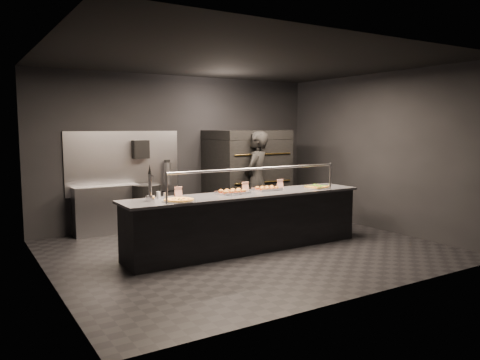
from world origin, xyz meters
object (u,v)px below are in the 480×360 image
Objects in this scene: pizza_oven at (246,176)px; prep_shelf at (107,210)px; worker at (256,181)px; fire_extinguisher at (167,173)px; service_counter at (247,221)px; beer_tap at (150,191)px; slider_tray_a at (232,192)px; slider_tray_b at (267,189)px; trash_bin at (147,208)px; towel_dispenser at (140,149)px; square_pizza at (317,187)px; round_pizza at (179,200)px.

pizza_oven is 1.59× the size of prep_shelf.
fire_extinguisher is at bearing -76.92° from worker.
service_counter is 7.79× the size of beer_tap.
slider_tray_a is 0.72m from slider_tray_b.
beer_tap is 0.59× the size of trash_bin.
trash_bin is (0.70, 2.05, -0.62)m from beer_tap.
towel_dispenser is 0.80× the size of square_pizza.
worker reaches higher than fire_extinguisher.
slider_tray_b is 2.46m from trash_bin.
fire_extinguisher is 1.15× the size of square_pizza.
pizza_oven is 3.86× the size of round_pizza.
towel_dispenser reaches higher than trash_bin.
square_pizza is at bearing -6.07° from slider_tray_a.
fire_extinguisher is 0.96× the size of beer_tap.
square_pizza is (2.65, 0.06, 0.00)m from round_pizza.
square_pizza is at bearing -43.67° from trash_bin.
service_counter is 2.78m from towel_dispenser.
prep_shelf is at bearing -58.52° from worker.
trash_bin is (-2.30, 2.20, -0.49)m from square_pizza.
prep_shelf is at bearing 171.46° from pizza_oven.
slider_tray_a is at bearing 158.84° from service_counter.
round_pizza is at bearing -140.10° from pizza_oven.
pizza_oven reaches higher than slider_tray_b.
slider_tray_a is at bearing -174.72° from slider_tray_b.
beer_tap is at bearing -179.03° from slider_tray_a.
trash_bin is (0.00, -0.28, -1.10)m from towel_dispenser.
prep_shelf is at bearing -176.34° from fire_extinguisher.
round_pizza is 0.55× the size of trash_bin.
towel_dispenser is at bearing -67.30° from worker.
fire_extinguisher reaches higher than round_pizza.
service_counter is 2.50m from fire_extinguisher.
service_counter is 0.71m from slider_tray_b.
round_pizza is 2.34m from trash_bin.
beer_tap reaches higher than square_pizza.
slider_tray_a is 1.30× the size of square_pizza.
slider_tray_b is (0.85, -2.25, -0.11)m from fire_extinguisher.
prep_shelf is 2.42× the size of round_pizza.
fire_extinguisher is (1.25, 0.08, 0.61)m from prep_shelf.
trash_bin is at bearing -60.71° from worker.
beer_tap reaches higher than prep_shelf.
round_pizza is at bearing -31.11° from beer_tap.
beer_tap reaches higher than fire_extinguisher.
worker is (2.59, 1.15, -0.12)m from beer_tap.
pizza_oven is 2.13× the size of trash_bin.
fire_extinguisher reaches higher than square_pizza.
trash_bin is (-2.10, 0.21, -0.52)m from pizza_oven.
fire_extinguisher is 2.65m from beer_tap.
slider_tray_a is (1.03, 0.23, 0.01)m from round_pizza.
beer_tap is (-2.80, -1.84, 0.10)m from pizza_oven.
towel_dispenser is at bearing -178.96° from fire_extinguisher.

